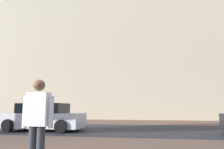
# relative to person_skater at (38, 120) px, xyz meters

# --- Properties ---
(ground_plane) EXTENTS (120.00, 120.00, 0.00)m
(ground_plane) POSITION_rel_person_skater_xyz_m (-0.51, 10.15, -0.96)
(ground_plane) COLOR brown
(street_asphalt_strip) EXTENTS (120.00, 7.18, 0.00)m
(street_asphalt_strip) POSITION_rel_person_skater_xyz_m (-0.51, 8.91, -0.96)
(street_asphalt_strip) COLOR #2D2D33
(street_asphalt_strip) RESTS_ON ground_plane
(landmark_building) EXTENTS (29.31, 15.83, 36.08)m
(landmark_building) POSITION_rel_person_skater_xyz_m (-2.65, 26.96, 8.36)
(landmark_building) COLOR beige
(landmark_building) RESTS_ON ground_plane
(person_skater) EXTENTS (0.61, 0.31, 1.73)m
(person_skater) POSITION_rel_person_skater_xyz_m (0.00, 0.00, 0.00)
(person_skater) COLOR #333338
(person_skater) RESTS_ON ground_plane
(car_white) EXTENTS (4.29, 2.02, 1.44)m
(car_white) POSITION_rel_person_skater_xyz_m (-3.68, 7.33, -0.27)
(car_white) COLOR silver
(car_white) RESTS_ON ground_plane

